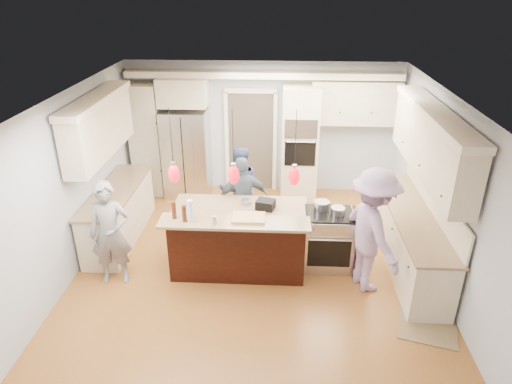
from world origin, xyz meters
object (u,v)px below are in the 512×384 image
island_range (329,239)px  person_far_left (239,188)px  person_bar_end (110,234)px  kitchen_island (239,238)px  refrigerator (187,153)px

island_range → person_far_left: person_far_left is taller
person_bar_end → person_far_left: size_ratio=1.05×
person_bar_end → person_far_left: (1.72, 1.75, -0.04)m
kitchen_island → person_far_left: (-0.11, 1.23, 0.28)m
refrigerator → person_far_left: refrigerator is taller
refrigerator → island_range: bearing=-42.6°
refrigerator → island_range: 3.71m
kitchen_island → person_bar_end: (-1.82, -0.52, 0.32)m
refrigerator → person_far_left: 1.80m
person_bar_end → island_range: bearing=0.9°
island_range → kitchen_island: bearing=-176.9°
kitchen_island → island_range: bearing=3.1°
refrigerator → island_range: refrigerator is taller
refrigerator → person_bar_end: 3.13m
kitchen_island → person_bar_end: bearing=-164.0°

